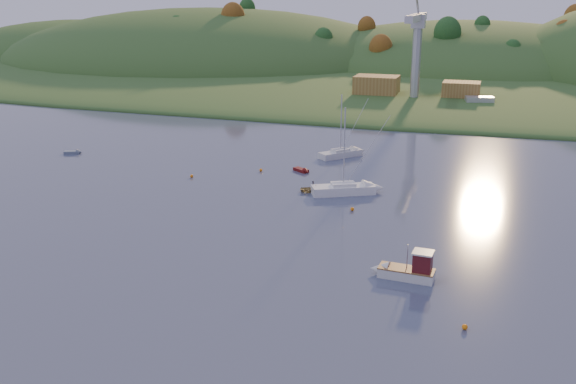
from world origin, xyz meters
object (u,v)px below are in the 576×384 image
(fishing_boat, at_px, (402,269))
(grey_dinghy, at_px, (75,152))
(sailboat_far, at_px, (343,189))
(red_tender, at_px, (303,171))
(canoe, at_px, (313,189))
(sailboat_near, at_px, (340,153))

(fishing_boat, height_order, grey_dinghy, fishing_boat)
(sailboat_far, xyz_separation_m, red_tender, (-8.67, 9.42, -0.56))
(canoe, bearing_deg, sailboat_near, -9.32)
(sailboat_far, height_order, canoe, sailboat_far)
(sailboat_far, height_order, grey_dinghy, sailboat_far)
(sailboat_near, bearing_deg, sailboat_far, -124.40)
(sailboat_near, height_order, red_tender, sailboat_near)
(fishing_boat, height_order, sailboat_near, sailboat_near)
(fishing_boat, relative_size, canoe, 1.80)
(sailboat_near, relative_size, red_tender, 3.30)
(fishing_boat, xyz_separation_m, sailboat_near, (-17.32, 46.53, -0.20))
(canoe, height_order, grey_dinghy, grey_dinghy)
(fishing_boat, xyz_separation_m, sailboat_far, (-12.00, 25.70, -0.12))
(sailboat_near, xyz_separation_m, canoe, (1.01, -21.26, -0.34))
(canoe, relative_size, red_tender, 1.11)
(fishing_boat, distance_m, grey_dinghy, 71.87)
(grey_dinghy, bearing_deg, canoe, -33.53)
(sailboat_near, distance_m, sailboat_far, 21.49)
(red_tender, bearing_deg, sailboat_far, -12.93)
(canoe, bearing_deg, grey_dinghy, 66.57)
(fishing_boat, bearing_deg, grey_dinghy, -24.89)
(fishing_boat, xyz_separation_m, red_tender, (-20.68, 35.12, -0.68))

